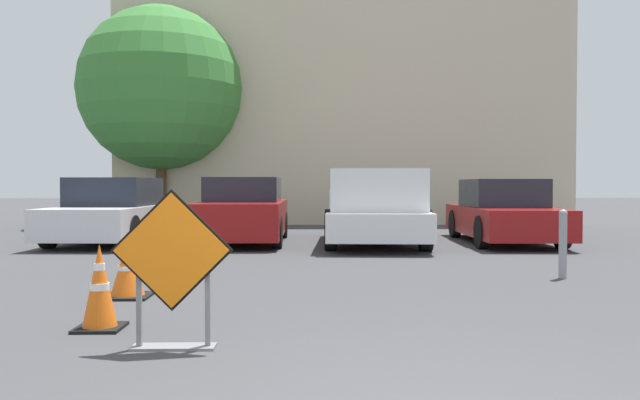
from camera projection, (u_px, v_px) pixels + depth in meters
ground_plane at (340, 247)px, 13.08m from camera, size 96.00×96.00×0.00m
road_closed_sign at (172, 265)px, 4.96m from camera, size 0.97×0.20×1.28m
traffic_cone_nearest at (100, 288)px, 5.66m from camera, size 0.42×0.42×0.78m
traffic_cone_second at (128, 269)px, 7.27m from camera, size 0.53×0.53×0.68m
traffic_cone_third at (144, 254)px, 8.87m from camera, size 0.46×0.46×0.68m
traffic_cone_fourth at (158, 247)px, 10.31m from camera, size 0.49×0.49×0.60m
parked_car_nearest at (114, 213)px, 14.20m from camera, size 2.08×4.59×1.47m
parked_car_second at (244, 212)px, 14.18m from camera, size 1.91×4.24×1.48m
pickup_truck at (375, 211)px, 13.55m from camera, size 2.36×5.13×1.63m
parked_car_third at (503, 213)px, 14.17m from camera, size 1.97×4.49×1.44m
bollard_nearest at (563, 242)px, 8.72m from camera, size 0.12×0.12×0.97m
building_facade_backdrop at (342, 104)px, 22.79m from camera, size 15.20×5.00×8.54m
street_tree_behind_lot at (161, 89)px, 20.01m from camera, size 5.22×5.22×7.02m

